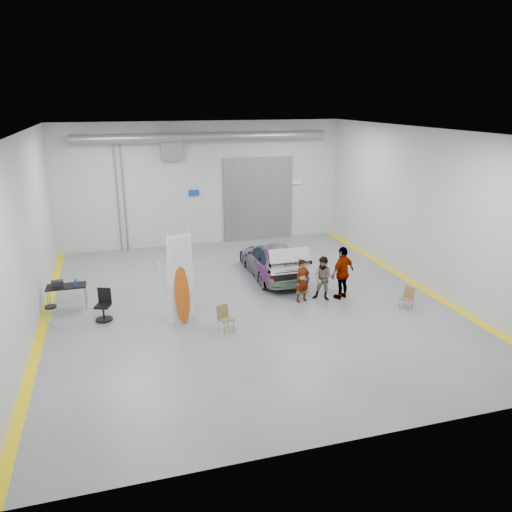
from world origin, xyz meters
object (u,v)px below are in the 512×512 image
object	(u,v)px
person_c	(343,273)
shop_stool	(52,317)
work_table	(64,286)
folding_chair_far	(406,303)
office_chair	(103,307)
person_a	(302,281)
folding_chair_near	(226,324)
surfboard_display	(178,287)
sedan_car	(272,260)
person_b	(324,279)

from	to	relation	value
person_c	shop_stool	xyz separation A→B (m)	(-9.96, 0.28, -0.60)
shop_stool	work_table	size ratio (longest dim) A/B	0.57
shop_stool	folding_chair_far	bearing A→B (deg)	-8.97
office_chair	person_a	bearing A→B (deg)	17.60
folding_chair_near	person_a	bearing A→B (deg)	7.11
folding_chair_near	folding_chair_far	size ratio (longest dim) A/B	1.10
surfboard_display	work_table	size ratio (longest dim) A/B	2.39
surfboard_display	office_chair	xyz separation A→B (m)	(-2.38, 1.02, -0.82)
person_a	shop_stool	size ratio (longest dim) A/B	2.08
person_a	person_c	world-z (taller)	person_c
office_chair	sedan_car	bearing A→B (deg)	41.25
person_b	person_c	distance (m)	0.74
person_c	office_chair	bearing A→B (deg)	-28.97
sedan_car	folding_chair_near	bearing A→B (deg)	56.60
sedan_car	person_c	bearing A→B (deg)	119.85
person_a	shop_stool	bearing A→B (deg)	164.56
sedan_car	work_table	bearing A→B (deg)	8.49
folding_chair_near	work_table	distance (m)	6.02
person_c	work_table	world-z (taller)	person_c
sedan_car	folding_chair_far	xyz separation A→B (m)	(3.40, -4.56, -0.43)
sedan_car	work_table	size ratio (longest dim) A/B	3.51
surfboard_display	work_table	world-z (taller)	surfboard_display
folding_chair_near	work_table	world-z (taller)	work_table
folding_chair_far	sedan_car	bearing A→B (deg)	-173.42
surfboard_display	shop_stool	world-z (taller)	surfboard_display
work_table	office_chair	size ratio (longest dim) A/B	1.26
folding_chair_near	shop_stool	bearing A→B (deg)	140.79
person_b	folding_chair_far	bearing A→B (deg)	0.50
office_chair	person_c	bearing A→B (deg)	17.41
person_b	shop_stool	world-z (taller)	person_b
shop_stool	office_chair	xyz separation A→B (m)	(1.57, 0.21, 0.08)
person_b	work_table	size ratio (longest dim) A/B	1.23
folding_chair_far	folding_chair_near	bearing A→B (deg)	-120.40
person_b	office_chair	world-z (taller)	person_b
person_b	office_chair	bearing A→B (deg)	-149.77
office_chair	person_b	bearing A→B (deg)	17.27
person_a	folding_chair_near	size ratio (longest dim) A/B	1.85
folding_chair_near	shop_stool	size ratio (longest dim) A/B	1.12
person_b	work_table	bearing A→B (deg)	-157.82
folding_chair_near	folding_chair_far	xyz separation A→B (m)	(6.42, -0.03, -0.02)
office_chair	work_table	bearing A→B (deg)	153.80
person_c	sedan_car	bearing A→B (deg)	-86.07
person_c	surfboard_display	distance (m)	6.04
surfboard_display	shop_stool	xyz separation A→B (m)	(-3.95, 0.81, -0.90)
person_b	shop_stool	xyz separation A→B (m)	(-9.24, 0.25, -0.44)
surfboard_display	folding_chair_far	xyz separation A→B (m)	(7.71, -1.03, -1.04)
surfboard_display	folding_chair_near	size ratio (longest dim) A/B	3.70
folding_chair_far	shop_stool	bearing A→B (deg)	-129.12
folding_chair_near	folding_chair_far	bearing A→B (deg)	-20.38
sedan_car	folding_chair_near	size ratio (longest dim) A/B	5.43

